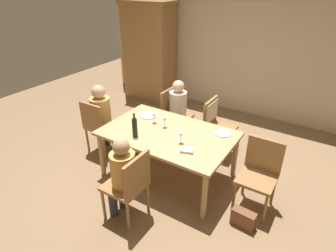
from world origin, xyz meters
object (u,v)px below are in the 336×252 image
(chair_far_right, at_px, (214,119))
(wine_bottle_tall_green, at_px, (135,126))
(chair_near, at_px, (130,183))
(handbag, at_px, (243,219))
(person_woman_host, at_px, (102,114))
(wine_glass_near_left, at_px, (181,135))
(chair_right_end, at_px, (260,170))
(wine_glass_near_right, at_px, (165,120))
(dining_table, at_px, (168,137))
(wine_glass_centre, at_px, (154,116))
(chair_far_left, at_px, (174,112))
(person_man_guest, at_px, (122,173))
(chair_left_end, at_px, (98,124))
(dinner_plate_guest_left, at_px, (223,133))
(dinner_plate_host, at_px, (148,115))
(armoire_cabinet, at_px, (149,52))
(person_man_bearded, at_px, (179,107))

(chair_far_right, bearing_deg, wine_bottle_tall_green, -25.04)
(chair_near, relative_size, handbag, 3.29)
(person_woman_host, height_order, wine_glass_near_left, person_woman_host)
(chair_right_end, bearing_deg, wine_glass_near_right, -1.18)
(dining_table, xyz_separation_m, chair_right_end, (1.27, 0.09, -0.12))
(wine_glass_near_left, bearing_deg, wine_glass_centre, 155.42)
(chair_far_left, relative_size, person_man_guest, 0.84)
(person_woman_host, xyz_separation_m, person_man_guest, (1.25, -0.98, -0.03))
(wine_glass_centre, bearing_deg, chair_left_end, -166.09)
(chair_left_end, distance_m, dinner_plate_guest_left, 1.99)
(wine_bottle_tall_green, height_order, dinner_plate_host, wine_bottle_tall_green)
(chair_far_left, relative_size, dinner_plate_host, 3.42)
(wine_bottle_tall_green, bearing_deg, dinner_plate_host, 110.56)
(dining_table, height_order, wine_glass_near_right, wine_glass_near_right)
(wine_bottle_tall_green, relative_size, dinner_plate_guest_left, 1.47)
(armoire_cabinet, relative_size, dinner_plate_guest_left, 9.42)
(dinner_plate_host, bearing_deg, wine_glass_near_right, -21.25)
(person_woman_host, distance_m, wine_glass_near_right, 1.16)
(chair_left_end, bearing_deg, chair_far_right, 33.74)
(dining_table, xyz_separation_m, chair_near, (0.09, -0.95, -0.12))
(dinner_plate_guest_left, height_order, handbag, dinner_plate_guest_left)
(dinner_plate_host, xyz_separation_m, dinner_plate_guest_left, (1.20, 0.10, 0.00))
(chair_far_left, bearing_deg, wine_glass_near_right, 23.20)
(chair_right_end, xyz_separation_m, person_man_bearded, (-1.65, 0.86, 0.11))
(wine_glass_centre, relative_size, wine_glass_near_right, 1.00)
(person_man_bearded, distance_m, wine_glass_centre, 0.83)
(dinner_plate_guest_left, bearing_deg, dinner_plate_host, -175.02)
(dining_table, bearing_deg, person_man_guest, -91.54)
(dinner_plate_host, distance_m, dinner_plate_guest_left, 1.20)
(person_man_bearded, xyz_separation_m, person_man_guest, (0.35, -1.90, -0.01))
(chair_near, bearing_deg, person_man_guest, 90.00)
(chair_left_end, height_order, chair_far_right, same)
(wine_glass_near_left, height_order, wine_glass_near_right, same)
(dining_table, relative_size, wine_glass_near_right, 12.01)
(wine_glass_centre, bearing_deg, wine_glass_near_left, -24.58)
(dining_table, bearing_deg, chair_far_right, 73.65)
(chair_left_end, bearing_deg, chair_right_end, 3.91)
(chair_left_end, bearing_deg, wine_glass_centre, 13.91)
(chair_left_end, height_order, dinner_plate_host, chair_left_end)
(chair_far_right, xyz_separation_m, wine_bottle_tall_green, (-0.60, -1.28, 0.28))
(chair_far_right, xyz_separation_m, dinner_plate_host, (-0.82, -0.68, 0.13))
(armoire_cabinet, relative_size, chair_left_end, 2.37)
(chair_far_right, bearing_deg, dinner_plate_guest_left, 33.33)
(handbag, bearing_deg, armoire_cabinet, 140.76)
(chair_right_end, height_order, wine_glass_centre, chair_right_end)
(chair_left_end, relative_size, chair_near, 1.00)
(chair_left_end, height_order, handbag, chair_left_end)
(dining_table, bearing_deg, dinner_plate_guest_left, 30.11)
(person_man_guest, xyz_separation_m, wine_glass_centre, (-0.31, 1.10, 0.19))
(wine_glass_centre, bearing_deg, person_woman_host, -172.74)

